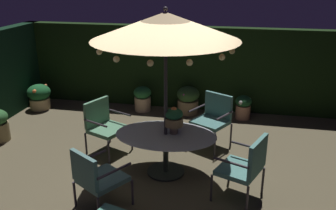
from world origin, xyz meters
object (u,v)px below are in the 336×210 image
at_px(patio_chair_southeast, 96,176).
at_px(centerpiece_planter, 174,118).
at_px(patio_chair_east, 104,123).
at_px(patio_chair_northeast, 213,116).
at_px(patio_dining_table, 166,142).
at_px(patio_umbrella, 165,26).
at_px(potted_plant_front_corner, 188,99).
at_px(potted_plant_right_far, 143,98).
at_px(patio_chair_north, 246,165).
at_px(potted_plant_back_center, 39,96).
at_px(potted_plant_left_far, 243,106).

bearing_deg(patio_chair_southeast, centerpiece_planter, 55.49).
relative_size(patio_chair_east, patio_chair_southeast, 1.05).
xyz_separation_m(centerpiece_planter, patio_chair_northeast, (0.55, 1.16, -0.38)).
xyz_separation_m(patio_dining_table, patio_umbrella, (0.00, -0.00, 1.86)).
bearing_deg(potted_plant_front_corner, patio_chair_southeast, -99.63).
distance_m(patio_umbrella, potted_plant_right_far, 3.64).
distance_m(patio_dining_table, potted_plant_front_corner, 2.82).
bearing_deg(potted_plant_front_corner, patio_umbrella, -88.93).
height_order(centerpiece_planter, patio_chair_north, centerpiece_planter).
distance_m(patio_umbrella, centerpiece_planter, 1.46).
relative_size(patio_umbrella, potted_plant_right_far, 4.53).
height_order(patio_dining_table, centerpiece_planter, centerpiece_planter).
bearing_deg(centerpiece_planter, patio_dining_table, -155.23).
height_order(patio_umbrella, patio_chair_east, patio_umbrella).
height_order(patio_chair_east, potted_plant_back_center, patio_chair_east).
relative_size(patio_chair_north, patio_chair_southeast, 1.08).
distance_m(patio_chair_east, potted_plant_front_corner, 2.58).
height_order(patio_chair_northeast, patio_chair_southeast, patio_chair_northeast).
bearing_deg(potted_plant_back_center, centerpiece_planter, -31.31).
distance_m(centerpiece_planter, patio_chair_east, 1.54).
height_order(patio_chair_north, patio_chair_southeast, patio_chair_north).
relative_size(centerpiece_planter, patio_chair_north, 0.45).
relative_size(potted_plant_right_far, potted_plant_back_center, 0.97).
relative_size(potted_plant_back_center, potted_plant_left_far, 1.12).
bearing_deg(potted_plant_left_far, patio_dining_table, -114.63).
height_order(patio_umbrella, centerpiece_planter, patio_umbrella).
bearing_deg(potted_plant_left_far, potted_plant_front_corner, 174.77).
distance_m(potted_plant_right_far, potted_plant_back_center, 2.53).
distance_m(patio_dining_table, centerpiece_planter, 0.43).
bearing_deg(patio_chair_north, patio_umbrella, 157.79).
bearing_deg(patio_chair_southeast, patio_umbrella, 58.31).
relative_size(patio_umbrella, patio_chair_southeast, 2.91).
distance_m(centerpiece_planter, patio_chair_southeast, 1.56).
height_order(patio_umbrella, patio_chair_northeast, patio_umbrella).
height_order(potted_plant_front_corner, potted_plant_back_center, potted_plant_front_corner).
distance_m(patio_dining_table, potted_plant_left_far, 2.97).
distance_m(centerpiece_planter, potted_plant_right_far, 3.04).
bearing_deg(potted_plant_front_corner, patio_chair_north, -68.11).
relative_size(patio_umbrella, potted_plant_left_far, 4.93).
relative_size(potted_plant_front_corner, potted_plant_back_center, 1.05).
height_order(patio_umbrella, potted_plant_right_far, patio_umbrella).
relative_size(patio_umbrella, potted_plant_front_corner, 4.19).
height_order(centerpiece_planter, potted_plant_front_corner, centerpiece_planter).
xyz_separation_m(patio_chair_northeast, potted_plant_right_far, (-1.82, 1.53, -0.27)).
relative_size(patio_dining_table, centerpiece_planter, 3.64).
xyz_separation_m(patio_umbrella, potted_plant_right_far, (-1.15, 2.74, -2.11)).
distance_m(patio_umbrella, patio_chair_east, 2.32).
distance_m(patio_umbrella, potted_plant_front_corner, 3.50).
height_order(potted_plant_front_corner, potted_plant_left_far, potted_plant_front_corner).
height_order(centerpiece_planter, patio_chair_east, centerpiece_planter).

